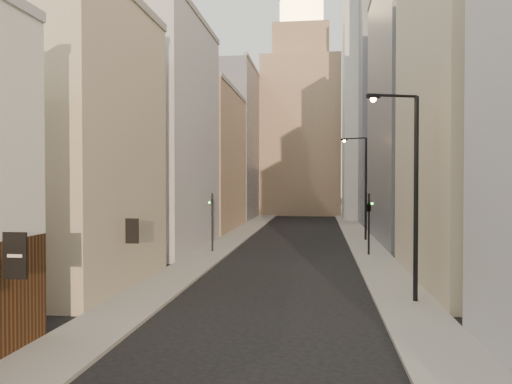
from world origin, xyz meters
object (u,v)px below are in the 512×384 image
object	(u,v)px
streetlamp_far	(363,182)
traffic_light_left	(212,211)
clock_tower	(301,118)
streetlamp_mid	(411,185)
traffic_light_right	(369,208)
white_tower	(370,100)

from	to	relation	value
streetlamp_far	traffic_light_left	xyz separation A→B (m)	(-13.20, -10.04, -2.39)
clock_tower	streetlamp_mid	world-z (taller)	clock_tower
clock_tower	streetlamp_mid	distance (m)	69.34
traffic_light_right	streetlamp_mid	bearing A→B (deg)	98.05
traffic_light_left	traffic_light_right	world-z (taller)	same
clock_tower	streetlamp_far	world-z (taller)	clock_tower
white_tower	clock_tower	bearing A→B (deg)	128.16
clock_tower	streetlamp_far	xyz separation A→B (m)	(7.67, -41.99, -11.71)
clock_tower	white_tower	distance (m)	17.83
streetlamp_far	traffic_light_right	distance (m)	10.54
clock_tower	traffic_light_right	distance (m)	54.58
traffic_light_right	traffic_light_left	bearing A→B (deg)	5.00
traffic_light_left	clock_tower	bearing A→B (deg)	-93.73
streetlamp_mid	traffic_light_left	bearing A→B (deg)	111.72
streetlamp_mid	clock_tower	bearing A→B (deg)	78.35
streetlamp_mid	streetlamp_far	world-z (taller)	streetlamp_far
clock_tower	traffic_light_left	world-z (taller)	clock_tower
streetlamp_mid	traffic_light_right	bearing A→B (deg)	73.61
clock_tower	white_tower	size ratio (longest dim) A/B	1.08
streetlamp_mid	traffic_light_right	world-z (taller)	streetlamp_mid
streetlamp_mid	traffic_light_left	size ratio (longest dim) A/B	2.03
white_tower	streetlamp_mid	xyz separation A→B (m)	(-3.30, -53.88, -12.82)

